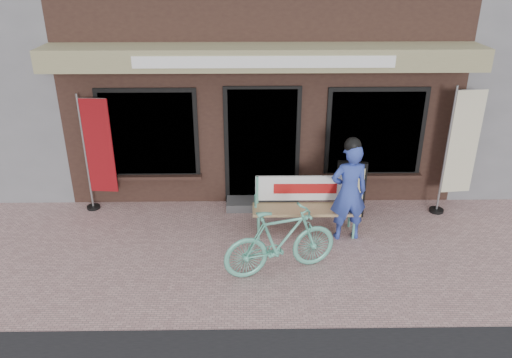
{
  "coord_description": "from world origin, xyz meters",
  "views": [
    {
      "loc": [
        -0.24,
        -6.35,
        4.27
      ],
      "look_at": [
        -0.13,
        0.7,
        1.05
      ],
      "focal_mm": 35.0,
      "sensor_mm": 36.0,
      "label": 1
    }
  ],
  "objects_px": {
    "bench": "(305,201)",
    "menu_stand": "(351,189)",
    "nobori_red": "(97,152)",
    "bicycle": "(281,241)",
    "person": "(349,190)",
    "nobori_cream": "(459,149)"
  },
  "relations": [
    {
      "from": "bicycle",
      "to": "menu_stand",
      "type": "bearing_deg",
      "value": -55.55
    },
    {
      "from": "bench",
      "to": "bicycle",
      "type": "xyz_separation_m",
      "value": [
        -0.48,
        -1.18,
        -0.04
      ]
    },
    {
      "from": "nobori_red",
      "to": "bicycle",
      "type": "bearing_deg",
      "value": -27.61
    },
    {
      "from": "bench",
      "to": "nobori_cream",
      "type": "bearing_deg",
      "value": 13.56
    },
    {
      "from": "person",
      "to": "nobori_red",
      "type": "bearing_deg",
      "value": 159.17
    },
    {
      "from": "nobori_red",
      "to": "menu_stand",
      "type": "height_order",
      "value": "nobori_red"
    },
    {
      "from": "bench",
      "to": "nobori_red",
      "type": "height_order",
      "value": "nobori_red"
    },
    {
      "from": "person",
      "to": "nobori_cream",
      "type": "bearing_deg",
      "value": 16.46
    },
    {
      "from": "person",
      "to": "bicycle",
      "type": "xyz_separation_m",
      "value": [
        -1.13,
        -0.94,
        -0.34
      ]
    },
    {
      "from": "bench",
      "to": "person",
      "type": "relative_size",
      "value": 1.0
    },
    {
      "from": "nobori_cream",
      "to": "nobori_red",
      "type": "bearing_deg",
      "value": 172.31
    },
    {
      "from": "person",
      "to": "nobori_red",
      "type": "relative_size",
      "value": 0.81
    },
    {
      "from": "bicycle",
      "to": "nobori_red",
      "type": "relative_size",
      "value": 0.79
    },
    {
      "from": "bench",
      "to": "person",
      "type": "distance_m",
      "value": 0.76
    },
    {
      "from": "bicycle",
      "to": "menu_stand",
      "type": "xyz_separation_m",
      "value": [
        1.32,
        1.68,
        0.01
      ]
    },
    {
      "from": "menu_stand",
      "to": "nobori_red",
      "type": "bearing_deg",
      "value": -173.43
    },
    {
      "from": "bench",
      "to": "bicycle",
      "type": "height_order",
      "value": "bicycle"
    },
    {
      "from": "nobori_red",
      "to": "person",
      "type": "bearing_deg",
      "value": -8.78
    },
    {
      "from": "bench",
      "to": "menu_stand",
      "type": "distance_m",
      "value": 0.98
    },
    {
      "from": "nobori_red",
      "to": "menu_stand",
      "type": "distance_m",
      "value": 4.45
    },
    {
      "from": "bench",
      "to": "nobori_red",
      "type": "distance_m",
      "value": 3.69
    },
    {
      "from": "bicycle",
      "to": "nobori_red",
      "type": "xyz_separation_m",
      "value": [
        -3.08,
        1.99,
        0.59
      ]
    }
  ]
}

